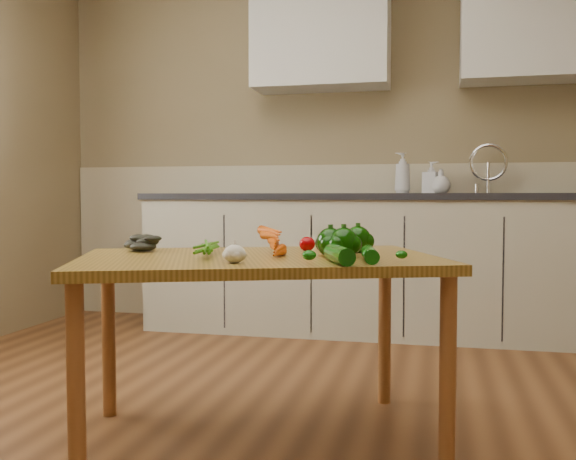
# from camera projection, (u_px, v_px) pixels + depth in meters

# --- Properties ---
(room) EXTENTS (4.04, 5.04, 2.64)m
(room) POSITION_uv_depth(u_px,v_px,m) (238.00, 89.00, 2.19)
(room) COLOR brown
(room) RESTS_ON ground
(counter_run) EXTENTS (2.84, 0.64, 1.14)m
(counter_run) POSITION_uv_depth(u_px,v_px,m) (364.00, 262.00, 4.14)
(counter_run) COLOR #B6B298
(counter_run) RESTS_ON ground
(upper_cabinets) EXTENTS (2.15, 0.35, 0.70)m
(upper_cabinets) POSITION_uv_depth(u_px,v_px,m) (415.00, 30.00, 4.12)
(upper_cabinets) COLOR silver
(upper_cabinets) RESTS_ON room
(table) EXTENTS (1.45, 1.20, 0.67)m
(table) POSITION_uv_depth(u_px,v_px,m) (258.00, 277.00, 2.29)
(table) COLOR olive
(table) RESTS_ON ground
(soap_bottle_a) EXTENTS (0.14, 0.14, 0.27)m
(soap_bottle_a) POSITION_uv_depth(u_px,v_px,m) (403.00, 173.00, 4.18)
(soap_bottle_a) COLOR silver
(soap_bottle_a) RESTS_ON counter_run
(soap_bottle_b) EXTENTS (0.12, 0.12, 0.21)m
(soap_bottle_b) POSITION_uv_depth(u_px,v_px,m) (431.00, 177.00, 4.18)
(soap_bottle_b) COLOR silver
(soap_bottle_b) RESTS_ON counter_run
(soap_bottle_c) EXTENTS (0.16, 0.16, 0.16)m
(soap_bottle_c) POSITION_uv_depth(u_px,v_px,m) (441.00, 181.00, 4.12)
(soap_bottle_c) COLOR silver
(soap_bottle_c) RESTS_ON counter_run
(carrot_bunch) EXTENTS (0.28, 0.25, 0.06)m
(carrot_bunch) POSITION_uv_depth(u_px,v_px,m) (252.00, 247.00, 2.30)
(carrot_bunch) COLOR #C84804
(carrot_bunch) RESTS_ON table
(leafy_greens) EXTENTS (0.18, 0.16, 0.09)m
(leafy_greens) POSITION_uv_depth(u_px,v_px,m) (149.00, 239.00, 2.49)
(leafy_greens) COLOR black
(leafy_greens) RESTS_ON table
(garlic_bulb) EXTENTS (0.07, 0.07, 0.06)m
(garlic_bulb) POSITION_uv_depth(u_px,v_px,m) (234.00, 254.00, 2.03)
(garlic_bulb) COLOR silver
(garlic_bulb) RESTS_ON table
(pepper_a) EXTENTS (0.10, 0.10, 0.10)m
(pepper_a) POSITION_uv_depth(u_px,v_px,m) (330.00, 242.00, 2.26)
(pepper_a) COLOR #083202
(pepper_a) RESTS_ON table
(pepper_b) EXTENTS (0.10, 0.10, 0.10)m
(pepper_b) POSITION_uv_depth(u_px,v_px,m) (358.00, 240.00, 2.40)
(pepper_b) COLOR #083202
(pepper_b) RESTS_ON table
(pepper_c) EXTENTS (0.10, 0.10, 0.10)m
(pepper_c) POSITION_uv_depth(u_px,v_px,m) (344.00, 243.00, 2.22)
(pepper_c) COLOR #083202
(pepper_c) RESTS_ON table
(tomato_a) EXTENTS (0.06, 0.06, 0.06)m
(tomato_a) POSITION_uv_depth(u_px,v_px,m) (307.00, 244.00, 2.47)
(tomato_a) COLOR #940206
(tomato_a) RESTS_ON table
(tomato_b) EXTENTS (0.06, 0.06, 0.06)m
(tomato_b) POSITION_uv_depth(u_px,v_px,m) (325.00, 244.00, 2.49)
(tomato_b) COLOR #D45E05
(tomato_b) RESTS_ON table
(tomato_c) EXTENTS (0.07, 0.07, 0.06)m
(tomato_c) POSITION_uv_depth(u_px,v_px,m) (357.00, 243.00, 2.48)
(tomato_c) COLOR #D45E05
(tomato_c) RESTS_ON table
(zucchini_a) EXTENTS (0.08, 0.21, 0.05)m
(zucchini_a) POSITION_uv_depth(u_px,v_px,m) (370.00, 254.00, 2.07)
(zucchini_a) COLOR #094707
(zucchini_a) RESTS_ON table
(zucchini_b) EXTENTS (0.13, 0.20, 0.06)m
(zucchini_b) POSITION_uv_depth(u_px,v_px,m) (339.00, 255.00, 2.02)
(zucchini_b) COLOR #094707
(zucchini_b) RESTS_ON table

